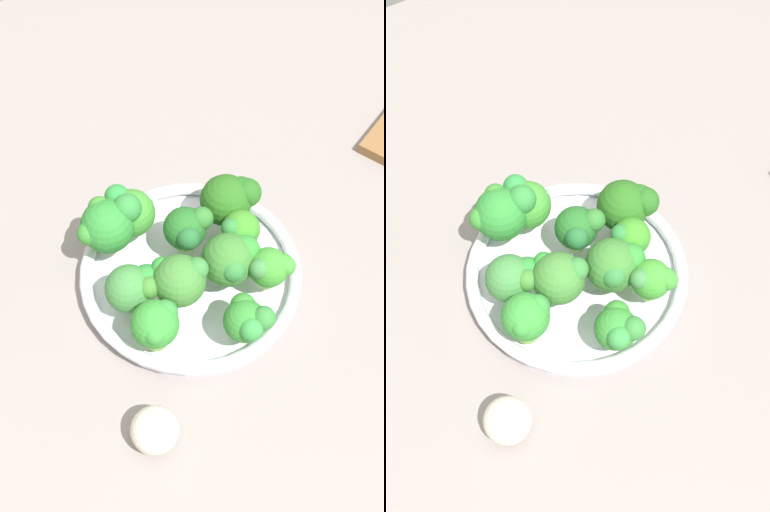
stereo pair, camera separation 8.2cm
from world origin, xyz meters
The scene contains 14 objects.
ground_plane centered at (0.00, 0.00, -1.25)cm, with size 130.00×130.00×2.50cm, color gray.
bowl centered at (0.25, -3.70, 1.50)cm, with size 28.32×28.32×2.94cm.
broccoli_floret_0 centered at (-2.29, 5.44, 6.99)cm, with size 6.72×7.52×7.23cm.
broccoli_floret_1 centered at (2.07, 2.76, 6.87)cm, with size 4.81×5.03×6.47cm.
broccoli_floret_2 centered at (-2.64, -1.86, 6.86)cm, with size 6.10×5.76×6.63cm.
broccoli_floret_3 centered at (4.25, -1.02, 6.93)cm, with size 6.59×7.30×7.18cm.
broccoli_floret_4 centered at (11.16, -5.23, 6.46)cm, with size 5.95×5.20×6.07cm.
broccoli_floret_5 centered at (8.27, 1.70, 6.76)cm, with size 5.14×5.67×6.19cm.
broccoli_floret_6 centered at (-9.80, -5.34, 6.83)cm, with size 6.95×6.16×7.01cm.
broccoli_floret_7 centered at (-0.85, -12.00, 6.61)cm, with size 6.25×6.88×6.46cm.
broccoli_floret_8 centered at (4.83, -13.49, 7.20)cm, with size 5.61×5.89×7.18cm.
broccoli_floret_9 centered at (2.48, -7.71, 7.59)cm, with size 6.67×6.56×7.76cm.
broccoli_floret_10 centered at (-9.34, -8.85, 7.78)cm, with size 6.78×8.64×8.19cm.
garlic_bulb centered at (12.62, -20.78, 2.71)cm, with size 5.42×5.42×5.42cm, color #F1E3CE.
Camera 2 is at (37.82, -27.53, 74.46)cm, focal length 46.88 mm.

